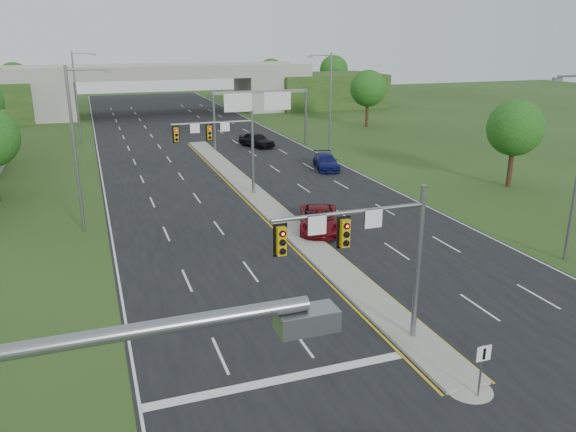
% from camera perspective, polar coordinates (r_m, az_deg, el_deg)
% --- Properties ---
extents(ground, '(240.00, 240.00, 0.00)m').
position_cam_1_polar(ground, '(25.89, 12.51, -12.08)').
color(ground, '#243F16').
rests_on(ground, ground).
extents(road, '(24.00, 160.00, 0.02)m').
position_cam_1_polar(road, '(56.64, -6.36, 4.76)').
color(road, black).
rests_on(road, ground).
extents(median, '(2.00, 54.00, 0.16)m').
position_cam_1_polar(median, '(45.38, -2.82, 1.66)').
color(median, gray).
rests_on(median, road).
extents(median_nose, '(2.00, 2.00, 0.16)m').
position_cam_1_polar(median_nose, '(23.10, 17.93, -16.29)').
color(median_nose, gray).
rests_on(median_nose, road).
extents(lane_markings, '(23.72, 160.00, 0.01)m').
position_cam_1_polar(lane_markings, '(50.75, -5.41, 3.27)').
color(lane_markings, gold).
rests_on(lane_markings, road).
extents(signal_mast_near, '(6.62, 0.60, 7.00)m').
position_cam_1_polar(signal_mast_near, '(22.76, 8.55, -2.96)').
color(signal_mast_near, slate).
rests_on(signal_mast_near, ground).
extents(signal_mast_far, '(6.62, 0.60, 7.00)m').
position_cam_1_polar(signal_mast_far, '(45.57, -6.36, 7.62)').
color(signal_mast_far, slate).
rests_on(signal_mast_far, ground).
extents(keep_right_sign, '(0.60, 0.13, 2.20)m').
position_cam_1_polar(keep_right_sign, '(22.01, 19.13, -13.88)').
color(keep_right_sign, slate).
rests_on(keep_right_sign, ground).
extents(sign_gantry, '(11.58, 0.44, 6.67)m').
position_cam_1_polar(sign_gantry, '(66.92, -2.87, 11.40)').
color(sign_gantry, slate).
rests_on(sign_gantry, ground).
extents(overpass, '(80.00, 14.00, 8.10)m').
position_cam_1_polar(overpass, '(99.97, -12.62, 12.16)').
color(overpass, gray).
rests_on(overpass, ground).
extents(lightpole_l_mid, '(2.85, 0.25, 11.00)m').
position_cam_1_polar(lightpole_l_mid, '(39.33, -20.62, 7.01)').
color(lightpole_l_mid, slate).
rests_on(lightpole_l_mid, ground).
extents(lightpole_l_far, '(2.85, 0.25, 11.00)m').
position_cam_1_polar(lightpole_l_far, '(74.06, -20.57, 11.61)').
color(lightpole_l_far, slate).
rests_on(lightpole_l_far, ground).
extents(lightpole_r_far, '(2.85, 0.25, 11.00)m').
position_cam_1_polar(lightpole_r_far, '(64.51, 4.18, 11.91)').
color(lightpole_r_far, slate).
rests_on(lightpole_r_far, ground).
extents(tree_r_near, '(4.80, 4.80, 7.60)m').
position_cam_1_polar(tree_r_near, '(52.43, 22.08, 8.28)').
color(tree_r_near, '#382316').
rests_on(tree_r_near, ground).
extents(tree_r_mid, '(5.20, 5.20, 8.12)m').
position_cam_1_polar(tree_r_mid, '(83.51, 8.14, 12.71)').
color(tree_r_mid, '#382316').
rests_on(tree_r_mid, ground).
extents(tree_back_b, '(5.60, 5.60, 8.32)m').
position_cam_1_polar(tree_back_b, '(113.57, -26.02, 12.46)').
color(tree_back_b, '#382316').
rests_on(tree_back_b, ground).
extents(tree_back_c, '(5.60, 5.60, 8.32)m').
position_cam_1_polar(tree_back_c, '(118.74, -1.71, 14.35)').
color(tree_back_c, '#382316').
rests_on(tree_back_c, ground).
extents(tree_back_d, '(6.00, 6.00, 8.85)m').
position_cam_1_polar(tree_back_d, '(123.74, 4.67, 14.60)').
color(tree_back_d, '#382316').
rests_on(tree_back_d, ground).
extents(car_far_a, '(4.45, 6.20, 1.57)m').
position_cam_1_polar(car_far_a, '(38.33, 3.16, -0.31)').
color(car_far_a, '#610911').
rests_on(car_far_a, road).
extents(car_far_b, '(3.15, 5.45, 1.48)m').
position_cam_1_polar(car_far_b, '(56.32, 3.89, 5.54)').
color(car_far_b, '#0D1152').
rests_on(car_far_b, road).
extents(car_far_c, '(3.87, 5.41, 1.71)m').
position_cam_1_polar(car_far_c, '(67.74, -3.20, 7.74)').
color(car_far_c, black).
rests_on(car_far_c, road).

